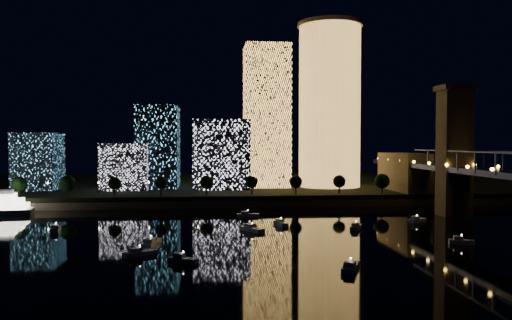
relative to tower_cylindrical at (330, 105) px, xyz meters
The scene contains 9 objects.
ground 137.80m from the tower_cylindrical, 105.38° to the right, with size 520.00×520.00×0.00m, color black.
far_bank 67.02m from the tower_cylindrical, 134.05° to the left, with size 420.00×160.00×5.00m, color black.
seawall 71.70m from the tower_cylindrical, 128.84° to the right, with size 420.00×6.00×3.00m, color #6B5E4C.
tower_cylindrical is the anchor object (origin of this frame).
tower_rectangular 33.72m from the tower_cylindrical, behind, with size 23.17×23.17×73.72m, color #FFB651.
midrise_blocks 94.83m from the tower_cylindrical, behind, with size 114.41×34.49×41.93m.
motorboats 130.19m from the tower_cylindrical, 113.27° to the right, with size 127.51×86.79×2.78m.
esplanade_trees 83.53m from the tower_cylindrical, 150.67° to the right, with size 166.56×6.85×8.93m.
street_lamps 84.31m from the tower_cylindrical, 155.88° to the right, with size 132.70×0.70×5.65m.
Camera 1 is at (-28.95, -133.37, 28.12)m, focal length 35.00 mm.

